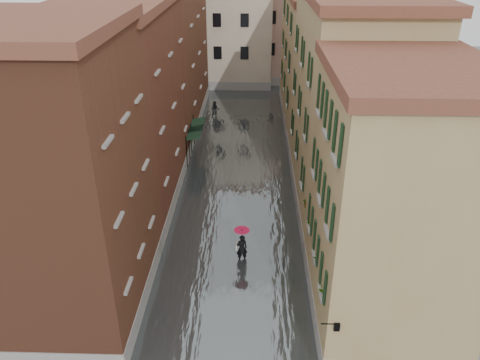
# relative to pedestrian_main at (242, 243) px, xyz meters

# --- Properties ---
(ground) EXTENTS (120.00, 120.00, 0.00)m
(ground) POSITION_rel_pedestrian_main_xyz_m (-0.55, -1.79, -1.20)
(ground) COLOR #535355
(ground) RESTS_ON ground
(floodwater) EXTENTS (10.00, 60.00, 0.20)m
(floodwater) POSITION_rel_pedestrian_main_xyz_m (-0.55, 11.21, -1.10)
(floodwater) COLOR #484E4F
(floodwater) RESTS_ON ground
(building_left_near) EXTENTS (6.00, 8.00, 13.00)m
(building_left_near) POSITION_rel_pedestrian_main_xyz_m (-7.55, -3.79, 5.30)
(building_left_near) COLOR brown
(building_left_near) RESTS_ON ground
(building_left_mid) EXTENTS (6.00, 14.00, 12.50)m
(building_left_mid) POSITION_rel_pedestrian_main_xyz_m (-7.55, 7.21, 5.05)
(building_left_mid) COLOR #552F1A
(building_left_mid) RESTS_ON ground
(building_left_far) EXTENTS (6.00, 16.00, 14.00)m
(building_left_far) POSITION_rel_pedestrian_main_xyz_m (-7.55, 22.21, 5.80)
(building_left_far) COLOR brown
(building_left_far) RESTS_ON ground
(building_right_near) EXTENTS (6.00, 8.00, 11.50)m
(building_right_near) POSITION_rel_pedestrian_main_xyz_m (6.45, -3.79, 4.55)
(building_right_near) COLOR #94784C
(building_right_near) RESTS_ON ground
(building_right_mid) EXTENTS (6.00, 14.00, 13.00)m
(building_right_mid) POSITION_rel_pedestrian_main_xyz_m (6.45, 7.21, 5.30)
(building_right_mid) COLOR #9C865E
(building_right_mid) RESTS_ON ground
(building_right_far) EXTENTS (6.00, 16.00, 11.50)m
(building_right_far) POSITION_rel_pedestrian_main_xyz_m (6.45, 22.21, 4.55)
(building_right_far) COLOR #94784C
(building_right_far) RESTS_ON ground
(building_end_cream) EXTENTS (12.00, 9.00, 13.00)m
(building_end_cream) POSITION_rel_pedestrian_main_xyz_m (-3.55, 36.21, 5.30)
(building_end_cream) COLOR beige
(building_end_cream) RESTS_ON ground
(building_end_pink) EXTENTS (10.00, 9.00, 12.00)m
(building_end_pink) POSITION_rel_pedestrian_main_xyz_m (5.45, 38.21, 4.80)
(building_end_pink) COLOR tan
(building_end_pink) RESTS_ON ground
(awning_near) EXTENTS (1.09, 2.77, 2.80)m
(awning_near) POSITION_rel_pedestrian_main_xyz_m (-4.04, 12.70, 1.26)
(awning_near) COLOR black
(awning_near) RESTS_ON ground
(awning_far) EXTENTS (1.09, 3.22, 2.80)m
(awning_far) POSITION_rel_pedestrian_main_xyz_m (-4.03, 14.39, 1.27)
(awning_far) COLOR black
(awning_far) RESTS_ON ground
(wall_lantern) EXTENTS (0.71, 0.22, 0.35)m
(wall_lantern) POSITION_rel_pedestrian_main_xyz_m (3.78, -7.79, 1.80)
(wall_lantern) COLOR black
(wall_lantern) RESTS_ON ground
(window_planters) EXTENTS (0.59, 8.04, 0.84)m
(window_planters) POSITION_rel_pedestrian_main_xyz_m (3.57, -2.53, 2.31)
(window_planters) COLOR maroon
(window_planters) RESTS_ON ground
(pedestrian_main) EXTENTS (0.88, 0.88, 2.06)m
(pedestrian_main) POSITION_rel_pedestrian_main_xyz_m (0.00, 0.00, 0.00)
(pedestrian_main) COLOR black
(pedestrian_main) RESTS_ON ground
(pedestrian_far) EXTENTS (0.93, 0.76, 1.77)m
(pedestrian_far) POSITION_rel_pedestrian_main_xyz_m (-3.23, 22.82, -0.32)
(pedestrian_far) COLOR black
(pedestrian_far) RESTS_ON ground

